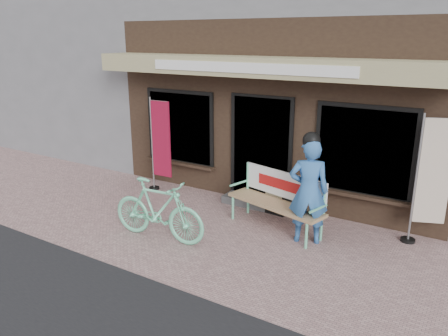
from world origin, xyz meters
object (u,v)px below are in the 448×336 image
Objects in this scene: bench at (279,196)px; menu_stand at (275,193)px; bicycle at (158,210)px; nobori_cream at (431,179)px; nobori_red at (160,144)px; person at (309,189)px.

bench is 0.62m from menu_stand.
nobori_cream is at bearing -65.50° from bicycle.
menu_stand is (2.71, 0.07, -0.63)m from nobori_red.
person is 0.86× the size of nobori_cream.
nobori_cream is at bearing 8.20° from person.
person is (0.63, -0.24, 0.32)m from bench.
bicycle is at bearing -171.78° from person.
person is at bearing -171.18° from nobori_cream.
menu_stand is at bearing -0.56° from nobori_red.
nobori_cream is (1.66, 0.94, 0.20)m from person.
menu_stand is (-2.60, -0.19, -0.69)m from nobori_cream.
nobori_red is (-1.51, 1.89, 0.54)m from bicycle.
bicycle is at bearing -171.17° from nobori_cream.
bicycle is 0.84× the size of nobori_red.
menu_stand is at bearing 119.80° from person.
nobori_red is at bearing 33.36° from bicycle.
bicycle is 2.31m from menu_stand.
nobori_cream is 2.59× the size of menu_stand.
nobori_cream is (3.80, 2.16, 0.59)m from bicycle.
nobori_red is at bearing -173.90° from menu_stand.
nobori_red reaches higher than bench.
person is at bearing -65.49° from bicycle.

